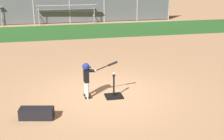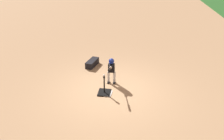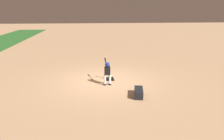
{
  "view_description": "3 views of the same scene",
  "coord_description": "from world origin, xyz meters",
  "px_view_note": "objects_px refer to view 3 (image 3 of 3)",
  "views": [
    {
      "loc": [
        -1.55,
        -8.43,
        3.6
      ],
      "look_at": [
        0.21,
        -0.04,
        0.76
      ],
      "focal_mm": 50.0,
      "sensor_mm": 36.0,
      "label": 1
    },
    {
      "loc": [
        6.79,
        1.0,
        4.29
      ],
      "look_at": [
        -0.39,
        -0.04,
        0.64
      ],
      "focal_mm": 35.0,
      "sensor_mm": 36.0,
      "label": 2
    },
    {
      "loc": [
        -9.63,
        0.67,
        3.2
      ],
      "look_at": [
        -0.23,
        -0.32,
        0.59
      ],
      "focal_mm": 35.0,
      "sensor_mm": 36.0,
      "label": 3
    }
  ],
  "objects_px": {
    "batting_tee": "(109,78)",
    "baseball": "(109,65)",
    "equipment_bag": "(139,93)",
    "batter_child": "(107,70)"
  },
  "relations": [
    {
      "from": "batting_tee",
      "to": "baseball",
      "type": "distance_m",
      "value": 0.64
    },
    {
      "from": "equipment_bag",
      "to": "baseball",
      "type": "bearing_deg",
      "value": 34.84
    },
    {
      "from": "batter_child",
      "to": "baseball",
      "type": "xyz_separation_m",
      "value": [
        0.73,
        -0.15,
        0.07
      ]
    },
    {
      "from": "batter_child",
      "to": "equipment_bag",
      "type": "bearing_deg",
      "value": -142.99
    },
    {
      "from": "batting_tee",
      "to": "baseball",
      "type": "xyz_separation_m",
      "value": [
        0.0,
        -0.0,
        0.64
      ]
    },
    {
      "from": "batting_tee",
      "to": "equipment_bag",
      "type": "xyz_separation_m",
      "value": [
        -2.17,
        -0.94,
        0.06
      ]
    },
    {
      "from": "batting_tee",
      "to": "batter_child",
      "type": "height_order",
      "value": "batter_child"
    },
    {
      "from": "baseball",
      "to": "equipment_bag",
      "type": "relative_size",
      "value": 0.09
    },
    {
      "from": "baseball",
      "to": "equipment_bag",
      "type": "bearing_deg",
      "value": -156.62
    },
    {
      "from": "batter_child",
      "to": "batting_tee",
      "type": "bearing_deg",
      "value": -11.28
    }
  ]
}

